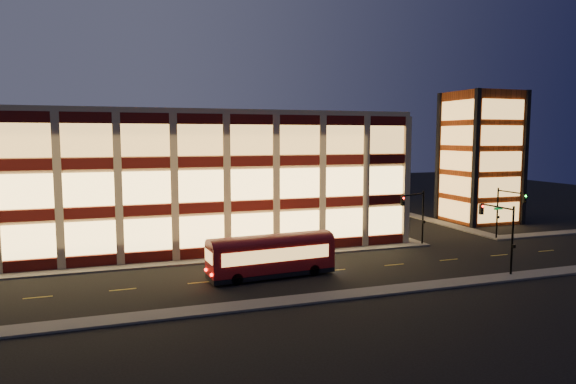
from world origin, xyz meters
name	(u,v)px	position (x,y,z in m)	size (l,w,h in m)	color
ground	(211,264)	(0.00, 0.00, 0.00)	(200.00, 200.00, 0.00)	black
sidewalk_office_south	(177,263)	(-3.00, 1.00, 0.07)	(54.00, 2.00, 0.15)	#514F4C
sidewalk_office_east	(353,222)	(23.00, 17.00, 0.07)	(2.00, 30.00, 0.15)	#514F4C
sidewalk_tower_south	(539,235)	(40.00, 1.00, 0.07)	(14.00, 2.00, 0.15)	#514F4C
sidewalk_tower_west	(421,218)	(34.00, 17.00, 0.07)	(2.00, 30.00, 0.15)	#514F4C
sidewalk_near	(245,306)	(0.00, -13.00, 0.07)	(100.00, 2.00, 0.15)	#514F4C
office_building	(161,175)	(-2.91, 16.91, 7.25)	(50.45, 30.45, 14.50)	tan
stair_tower	(480,157)	(39.95, 11.95, 8.99)	(8.60, 8.60, 18.00)	#8C3814
traffic_signal_far	(416,209)	(22.21, 0.24, 4.11)	(3.79, 1.87, 6.00)	black
traffic_signal_right	(507,206)	(33.50, -0.62, 4.10)	(1.20, 4.37, 6.00)	black
traffic_signal_near	(500,225)	(23.50, -11.03, 4.13)	(0.32, 4.45, 6.00)	black
trolley_bus	(271,253)	(4.01, -6.18, 2.02)	(10.95, 3.59, 3.65)	maroon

